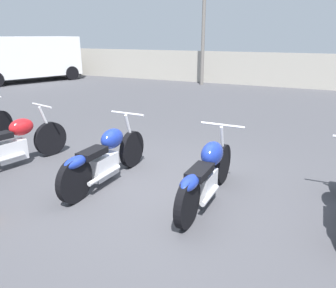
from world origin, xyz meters
TOP-DOWN VIEW (x-y plane):
  - ground_plane at (0.00, 0.00)m, footprint 60.00×60.00m
  - fence_back at (0.00, 11.70)m, footprint 40.00×0.04m
  - motorcycle_slot_1 at (-2.82, -0.17)m, footprint 0.75×2.09m
  - motorcycle_slot_2 at (-0.90, -0.04)m, footprint 0.64×2.16m
  - motorcycle_slot_3 at (0.78, 0.01)m, footprint 0.68×2.08m
  - parked_van at (-11.52, 8.40)m, footprint 3.80×5.39m

SIDE VIEW (x-z plane):
  - ground_plane at x=0.00m, z-range 0.00..0.00m
  - motorcycle_slot_1 at x=-2.82m, z-range -0.08..0.96m
  - motorcycle_slot_2 at x=-0.90m, z-range -0.07..0.95m
  - motorcycle_slot_3 at x=0.78m, z-range -0.06..0.94m
  - fence_back at x=0.00m, z-range 0.00..1.52m
  - parked_van at x=-11.52m, z-range 0.12..2.30m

